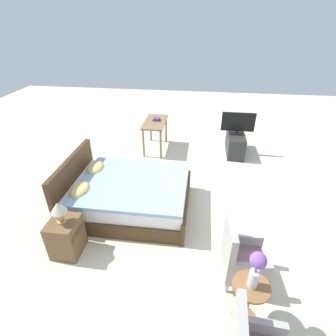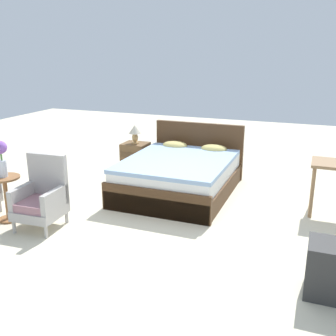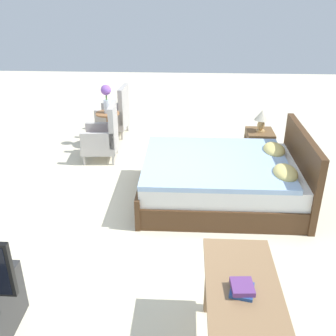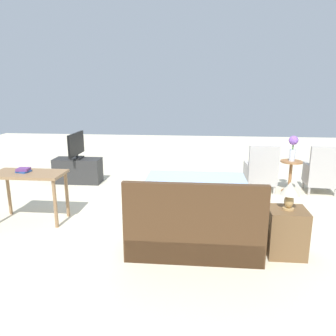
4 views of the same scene
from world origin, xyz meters
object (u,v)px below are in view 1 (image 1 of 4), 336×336
flower_vase (257,267)px  tv_flatscreen (238,123)px  side_table (248,298)px  nightstand (66,237)px  vanity_desk (155,126)px  bed (127,194)px  table_lamp (59,210)px  armchair_by_window_right (241,258)px  tv_stand (235,143)px  book_stack (156,119)px

flower_vase → tv_flatscreen: (4.24, -0.24, -0.11)m
side_table → tv_flatscreen: (4.24, -0.24, 0.41)m
nightstand → vanity_desk: size_ratio=0.55×
bed → table_lamp: bed is taller
bed → nightstand: (-1.09, 0.61, -0.01)m
tv_flatscreen → vanity_desk: tv_flatscreen is taller
bed → armchair_by_window_right: 2.20m
flower_vase → tv_stand: flower_vase is taller
bed → side_table: size_ratio=3.41×
side_table → nightstand: side_table is taller
bed → vanity_desk: (2.44, -0.09, 0.33)m
tv_flatscreen → vanity_desk: 2.01m
side_table → tv_stand: 4.25m
bed → flower_vase: (-1.78, -1.86, 0.60)m
bed → table_lamp: bearing=150.7°
tv_stand → bed: bearing=139.6°
table_lamp → nightstand: bearing=-90.0°
book_stack → bed: bearing=177.6°
flower_vase → book_stack: size_ratio=2.38×
side_table → flower_vase: 0.52m
tv_stand → flower_vase: bearing=176.8°
table_lamp → tv_flatscreen: bearing=-37.3°
table_lamp → tv_stand: size_ratio=0.34×
table_lamp → bed: bearing=-29.3°
bed → flower_vase: 2.64m
armchair_by_window_right → nightstand: (0.13, 2.44, -0.09)m
bed → book_stack: (2.52, -0.11, 0.48)m
table_lamp → vanity_desk: size_ratio=0.32×
nightstand → tv_flatscreen: tv_flatscreen is taller
flower_vase → bed: bearing=46.3°
nightstand → armchair_by_window_right: bearing=-93.1°
nightstand → table_lamp: table_lamp is taller
armchair_by_window_right → tv_stand: bearing=-4.1°
armchair_by_window_right → table_lamp: size_ratio=2.79×
book_stack → tv_stand: bearing=-91.5°
flower_vase → nightstand: 2.63m
bed → side_table: (-1.78, -1.86, 0.08)m
tv_flatscreen → armchair_by_window_right: bearing=175.9°
flower_vase → tv_flatscreen: flower_vase is taller
bed → vanity_desk: bed is taller
flower_vase → book_stack: 4.64m
bed → tv_stand: bearing=-40.4°
side_table → nightstand: 2.56m
vanity_desk → book_stack: (0.08, -0.02, 0.14)m
tv_stand → side_table: bearing=176.8°
vanity_desk → side_table: bearing=-157.2°
tv_stand → book_stack: (0.05, 1.99, 0.52)m
armchair_by_window_right → nightstand: armchair_by_window_right is taller
bed → nightstand: bed is taller
bed → side_table: bed is taller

